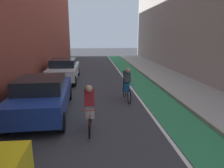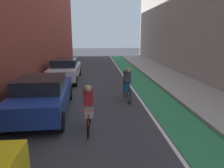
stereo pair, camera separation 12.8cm
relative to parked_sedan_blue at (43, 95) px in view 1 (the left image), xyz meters
The scene contains 8 objects.
ground_plane 3.91m from the parked_sedan_blue, 50.17° to the left, with size 80.78×80.78×0.00m, color #38383D.
bike_lane_paint 7.19m from the parked_sedan_blue, 43.76° to the left, with size 1.60×36.72×0.00m, color #2D8451.
lane_divider_stripe 6.57m from the parked_sedan_blue, 49.23° to the left, with size 0.12×36.72×0.00m, color white.
sidewalk_right 8.95m from the parked_sedan_blue, 33.64° to the left, with size 2.93×36.72×0.14m, color #A8A59E.
parked_sedan_blue is the anchor object (origin of this frame).
parked_sedan_white 6.19m from the parked_sedan_blue, 90.01° to the left, with size 1.88×4.65×1.53m.
cyclist_mid 2.44m from the parked_sedan_blue, 40.21° to the right, with size 0.48×1.67×1.59m.
cyclist_trailing 3.88m from the parked_sedan_blue, 22.18° to the left, with size 0.48×1.72×1.61m.
Camera 1 is at (-0.45, 3.56, 3.07)m, focal length 32.48 mm.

